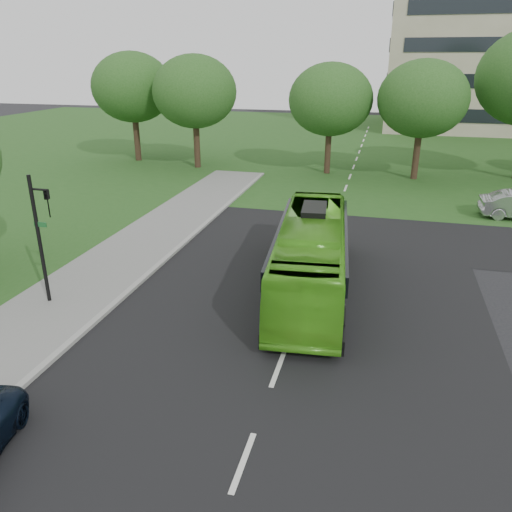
{
  "coord_description": "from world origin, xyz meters",
  "views": [
    {
      "loc": [
        2.62,
        -14.9,
        9.01
      ],
      "look_at": [
        -2.05,
        3.17,
        1.6
      ],
      "focal_mm": 35.0,
      "sensor_mm": 36.0,
      "label": 1
    }
  ],
  "objects_px": {
    "bus": "(311,255)",
    "tree_park_b": "(331,100)",
    "tree_park_f": "(132,87)",
    "tree_park_a": "(195,92)",
    "traffic_light": "(42,231)",
    "tree_park_c": "(423,99)"
  },
  "relations": [
    {
      "from": "tree_park_f",
      "to": "traffic_light",
      "type": "height_order",
      "value": "tree_park_f"
    },
    {
      "from": "tree_park_c",
      "to": "tree_park_f",
      "type": "height_order",
      "value": "tree_park_f"
    },
    {
      "from": "tree_park_b",
      "to": "tree_park_f",
      "type": "xyz_separation_m",
      "value": [
        -18.0,
        1.27,
        0.64
      ]
    },
    {
      "from": "bus",
      "to": "tree_park_b",
      "type": "bearing_deg",
      "value": 89.92
    },
    {
      "from": "tree_park_b",
      "to": "tree_park_c",
      "type": "distance_m",
      "value": 7.04
    },
    {
      "from": "tree_park_b",
      "to": "tree_park_f",
      "type": "height_order",
      "value": "tree_park_f"
    },
    {
      "from": "tree_park_b",
      "to": "tree_park_c",
      "type": "height_order",
      "value": "tree_park_c"
    },
    {
      "from": "tree_park_a",
      "to": "tree_park_b",
      "type": "relative_size",
      "value": 1.07
    },
    {
      "from": "tree_park_a",
      "to": "tree_park_f",
      "type": "distance_m",
      "value": 6.8
    },
    {
      "from": "tree_park_c",
      "to": "traffic_light",
      "type": "distance_m",
      "value": 30.31
    },
    {
      "from": "tree_park_a",
      "to": "traffic_light",
      "type": "bearing_deg",
      "value": -81.57
    },
    {
      "from": "tree_park_a",
      "to": "tree_park_c",
      "type": "xyz_separation_m",
      "value": [
        18.43,
        0.03,
        -0.25
      ]
    },
    {
      "from": "tree_park_a",
      "to": "bus",
      "type": "bearing_deg",
      "value": -59.11
    },
    {
      "from": "tree_park_c",
      "to": "bus",
      "type": "bearing_deg",
      "value": -102.32
    },
    {
      "from": "tree_park_a",
      "to": "tree_park_c",
      "type": "distance_m",
      "value": 18.43
    },
    {
      "from": "tree_park_f",
      "to": "bus",
      "type": "height_order",
      "value": "tree_park_f"
    },
    {
      "from": "tree_park_f",
      "to": "bus",
      "type": "bearing_deg",
      "value": -50.32
    },
    {
      "from": "traffic_light",
      "to": "tree_park_b",
      "type": "bearing_deg",
      "value": 66.71
    },
    {
      "from": "tree_park_f",
      "to": "traffic_light",
      "type": "bearing_deg",
      "value": -69.48
    },
    {
      "from": "tree_park_a",
      "to": "tree_park_f",
      "type": "bearing_deg",
      "value": 165.91
    },
    {
      "from": "tree_park_a",
      "to": "tree_park_c",
      "type": "bearing_deg",
      "value": 0.09
    },
    {
      "from": "tree_park_f",
      "to": "tree_park_b",
      "type": "bearing_deg",
      "value": -4.03
    }
  ]
}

